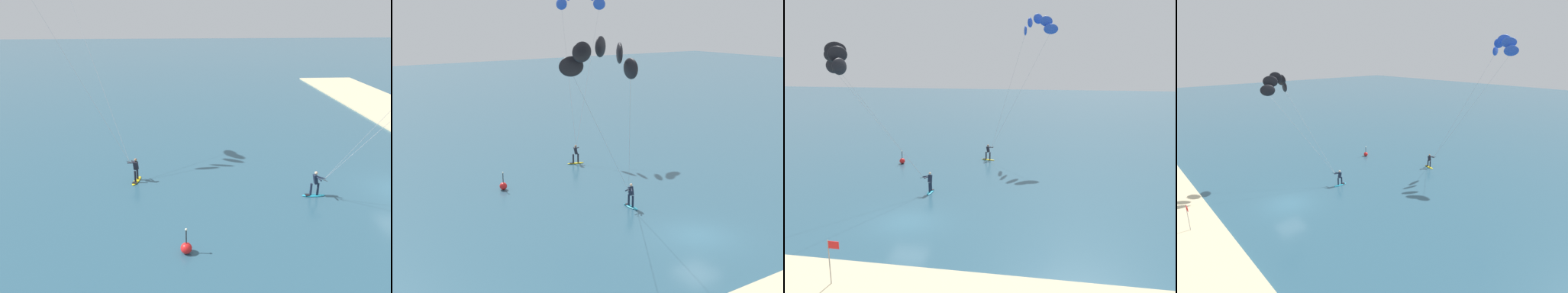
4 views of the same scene
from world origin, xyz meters
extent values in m
plane|color=#2D566B|center=(0.00, 0.00, 0.00)|extent=(240.00, 240.00, 0.00)
ellipsoid|color=#23ADD1|center=(-0.28, 6.05, 0.04)|extent=(0.38, 1.51, 0.08)
cube|color=black|center=(-0.27, 6.46, 0.09)|extent=(0.29, 0.28, 0.02)
cylinder|color=#192338|center=(-0.28, 5.83, 0.47)|extent=(0.14, 0.14, 0.78)
cylinder|color=#192338|center=(-0.28, 6.27, 0.47)|extent=(0.14, 0.14, 0.78)
cube|color=#192338|center=(-0.28, 6.05, 1.16)|extent=(0.31, 0.33, 0.63)
sphere|color=beige|center=(-0.28, 6.05, 1.58)|extent=(0.20, 0.20, 0.20)
cylinder|color=black|center=(-0.73, 5.73, 1.31)|extent=(0.47, 0.34, 0.03)
cylinder|color=#192338|center=(-0.44, 5.80, 1.34)|extent=(0.40, 0.55, 0.15)
cylinder|color=#192338|center=(-0.57, 5.98, 1.34)|extent=(0.61, 0.23, 0.15)
ellipsoid|color=black|center=(-6.50, 3.64, 10.03)|extent=(1.47, 0.55, 1.10)
ellipsoid|color=black|center=(-6.15, 3.14, 10.80)|extent=(1.47, 0.64, 1.10)
ellipsoid|color=black|center=(-5.54, 2.29, 11.10)|extent=(1.35, 1.09, 1.10)
ellipsoid|color=black|center=(-4.94, 1.45, 10.80)|extent=(1.03, 1.39, 1.10)
ellipsoid|color=black|center=(-4.58, 0.95, 10.03)|extent=(0.55, 1.47, 1.10)
cylinder|color=#B2B2B7|center=(-3.61, 4.68, 5.52)|extent=(5.79, 2.11, 8.43)
cylinder|color=#B2B2B7|center=(-2.66, 3.34, 5.52)|extent=(3.88, 4.80, 8.43)
ellipsoid|color=yellow|center=(2.59, 17.39, 0.04)|extent=(1.54, 0.74, 0.08)
cube|color=black|center=(2.19, 17.50, 0.09)|extent=(0.35, 0.35, 0.02)
cylinder|color=black|center=(2.80, 17.33, 0.47)|extent=(0.14, 0.14, 0.78)
cylinder|color=black|center=(2.38, 17.45, 0.47)|extent=(0.14, 0.14, 0.78)
cube|color=black|center=(2.59, 17.39, 1.16)|extent=(0.39, 0.37, 0.63)
sphere|color=#9E7051|center=(2.59, 17.39, 1.58)|extent=(0.20, 0.20, 0.20)
cylinder|color=black|center=(2.92, 17.83, 1.31)|extent=(0.35, 0.46, 0.03)
cylinder|color=black|center=(2.66, 17.67, 1.34)|extent=(0.24, 0.60, 0.15)
cylinder|color=black|center=(2.84, 17.54, 1.34)|extent=(0.56, 0.39, 0.15)
ellipsoid|color=blue|center=(8.65, 22.49, 13.71)|extent=(1.61, 0.55, 1.10)
ellipsoid|color=blue|center=(8.11, 22.89, 14.56)|extent=(1.52, 1.08, 1.10)
ellipsoid|color=blue|center=(7.19, 23.58, 14.89)|extent=(1.20, 1.46, 1.10)
ellipsoid|color=blue|center=(6.28, 24.26, 14.56)|extent=(0.70, 1.61, 1.10)
ellipsoid|color=blue|center=(5.74, 24.66, 13.71)|extent=(0.55, 1.61, 1.10)
cylinder|color=#B2B2B7|center=(5.78, 20.16, 7.36)|extent=(5.75, 4.69, 12.10)
cylinder|color=#B2B2B7|center=(4.33, 21.24, 7.36)|extent=(2.84, 6.85, 12.10)
sphere|color=red|center=(-5.82, 14.32, 0.28)|extent=(0.56, 0.56, 0.56)
cylinder|color=#262628|center=(-5.82, 14.32, 0.91)|extent=(0.06, 0.06, 0.70)
sphere|color=#F2F2CC|center=(-5.82, 14.32, 1.32)|extent=(0.12, 0.12, 0.12)
cylinder|color=gray|center=(-0.80, -7.99, 1.26)|extent=(0.05, 0.05, 2.20)
cube|color=red|center=(-0.52, -7.99, 2.14)|extent=(0.52, 0.03, 0.36)
camera|label=1|loc=(-21.95, 14.86, 11.41)|focal=36.03mm
camera|label=2|loc=(-22.02, -20.89, 12.74)|focal=49.47mm
camera|label=3|loc=(9.15, -23.61, 10.49)|focal=37.01mm
camera|label=4|loc=(24.62, -11.29, 13.54)|focal=28.32mm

